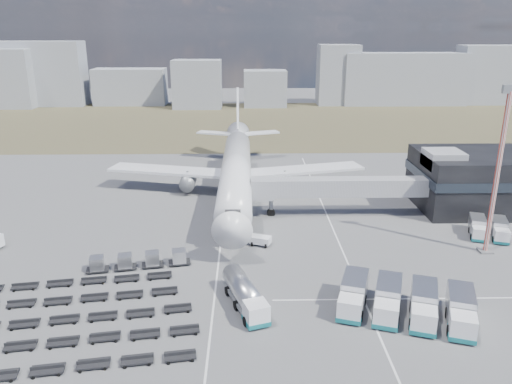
{
  "coord_description": "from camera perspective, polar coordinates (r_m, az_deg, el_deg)",
  "views": [
    {
      "loc": [
        1.97,
        -60.66,
        31.2
      ],
      "look_at": [
        3.62,
        21.34,
        4.0
      ],
      "focal_mm": 35.0,
      "sensor_mm": 36.0,
      "label": 1
    }
  ],
  "objects": [
    {
      "name": "ground",
      "position": [
        68.24,
        -2.71,
        -8.88
      ],
      "size": [
        420.0,
        420.0,
        0.0
      ],
      "primitive_type": "plane",
      "color": "#565659",
      "rests_on": "ground"
    },
    {
      "name": "grass_strip",
      "position": [
        173.5,
        -1.8,
        7.98
      ],
      "size": [
        420.0,
        90.0,
        0.01
      ],
      "primitive_type": "cube",
      "color": "#49402C",
      "rests_on": "ground"
    },
    {
      "name": "lane_markings",
      "position": [
        71.32,
        5.29,
        -7.68
      ],
      "size": [
        47.12,
        110.0,
        0.01
      ],
      "color": "silver",
      "rests_on": "ground"
    },
    {
      "name": "terminal",
      "position": [
        99.66,
        26.27,
        1.32
      ],
      "size": [
        30.4,
        16.4,
        11.0
      ],
      "color": "black",
      "rests_on": "ground"
    },
    {
      "name": "jet_bridge",
      "position": [
        86.33,
        8.19,
        0.52
      ],
      "size": [
        30.3,
        3.8,
        7.05
      ],
      "color": "#939399",
      "rests_on": "ground"
    },
    {
      "name": "airliner",
      "position": [
        96.6,
        -2.28,
        2.77
      ],
      "size": [
        51.59,
        64.53,
        17.62
      ],
      "color": "white",
      "rests_on": "ground"
    },
    {
      "name": "skyline",
      "position": [
        212.04,
        -9.71,
        12.71
      ],
      "size": [
        310.81,
        22.07,
        25.99
      ],
      "color": "#9498A2",
      "rests_on": "ground"
    },
    {
      "name": "fuel_tanker",
      "position": [
        59.13,
        -1.27,
        -11.63
      ],
      "size": [
        5.73,
        10.56,
        3.32
      ],
      "rotation": [
        0.0,
        0.0,
        0.32
      ],
      "color": "white",
      "rests_on": "ground"
    },
    {
      "name": "pushback_tug",
      "position": [
        75.16,
        0.5,
        -5.59
      ],
      "size": [
        3.49,
        2.69,
        1.41
      ],
      "primitive_type": "cube",
      "rotation": [
        0.0,
        0.0,
        -0.35
      ],
      "color": "white",
      "rests_on": "ground"
    },
    {
      "name": "catering_truck",
      "position": [
        91.61,
        -1.93,
        -0.52
      ],
      "size": [
        5.18,
        7.31,
        3.11
      ],
      "rotation": [
        0.0,
        0.0,
        -0.4
      ],
      "color": "white",
      "rests_on": "ground"
    },
    {
      "name": "service_trucks_near",
      "position": [
        59.87,
        16.72,
        -11.99
      ],
      "size": [
        16.24,
        12.17,
        3.21
      ],
      "rotation": [
        0.0,
        0.0,
        -0.33
      ],
      "color": "white",
      "rests_on": "ground"
    },
    {
      "name": "service_trucks_far",
      "position": [
        85.86,
        25.04,
        -3.79
      ],
      "size": [
        6.99,
        7.67,
        2.55
      ],
      "rotation": [
        0.0,
        0.0,
        -0.31
      ],
      "color": "white",
      "rests_on": "ground"
    },
    {
      "name": "uld_row",
      "position": [
        69.99,
        -13.25,
        -7.61
      ],
      "size": [
        13.89,
        4.27,
        1.91
      ],
      "rotation": [
        0.0,
        0.0,
        0.18
      ],
      "color": "black",
      "rests_on": "ground"
    },
    {
      "name": "baggage_dollies",
      "position": [
        60.72,
        -21.11,
        -13.54
      ],
      "size": [
        30.36,
        23.02,
        0.75
      ],
      "rotation": [
        0.0,
        0.0,
        0.16
      ],
      "color": "black",
      "rests_on": "ground"
    },
    {
      "name": "floodlight_mast",
      "position": [
        76.71,
        25.88,
        2.01
      ],
      "size": [
        2.25,
        1.85,
        24.02
      ],
      "rotation": [
        0.0,
        0.0,
        0.05
      ],
      "color": "#AC2B1B",
      "rests_on": "ground"
    }
  ]
}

